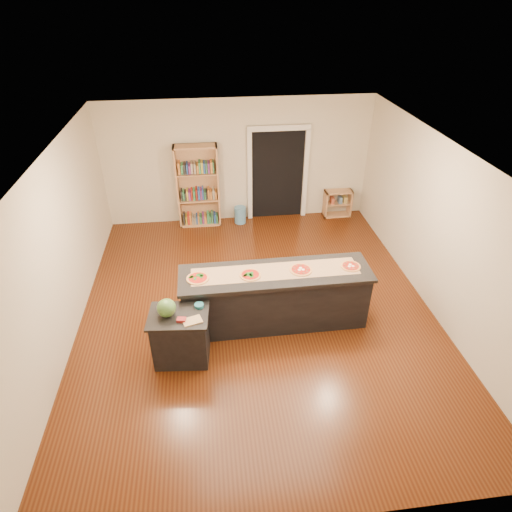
{
  "coord_description": "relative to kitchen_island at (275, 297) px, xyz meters",
  "views": [
    {
      "loc": [
        -0.72,
        -5.69,
        4.85
      ],
      "look_at": [
        0.0,
        0.2,
        1.0
      ],
      "focal_mm": 30.0,
      "sensor_mm": 36.0,
      "label": 1
    }
  ],
  "objects": [
    {
      "name": "pizza_d",
      "position": [
        1.21,
        0.01,
        0.51
      ],
      "size": [
        0.33,
        0.33,
        0.02
      ],
      "color": "tan",
      "rests_on": "kitchen_island"
    },
    {
      "name": "waste_bin",
      "position": [
        -0.25,
        3.54,
        -0.31
      ],
      "size": [
        0.27,
        0.27,
        0.39
      ],
      "primitive_type": "cylinder",
      "color": "#4F87B1",
      "rests_on": "ground"
    },
    {
      "name": "kitchen_island",
      "position": [
        0.0,
        0.0,
        0.0
      ],
      "size": [
        3.03,
        0.82,
        1.0
      ],
      "rotation": [
        0.0,
        0.0,
        0.01
      ],
      "color": "black",
      "rests_on": "ground"
    },
    {
      "name": "package_teal",
      "position": [
        -1.21,
        -0.51,
        0.37
      ],
      "size": [
        0.14,
        0.14,
        0.05
      ],
      "primitive_type": "cylinder",
      "color": "#195966",
      "rests_on": "side_counter"
    },
    {
      "name": "pizza_b",
      "position": [
        -0.4,
        -0.04,
        0.51
      ],
      "size": [
        0.34,
        0.34,
        0.02
      ],
      "color": "tan",
      "rests_on": "kitchen_island"
    },
    {
      "name": "kraft_paper",
      "position": [
        -0.0,
        0.03,
        0.5
      ],
      "size": [
        2.63,
        0.49,
        0.0
      ],
      "primitive_type": "cube",
      "rotation": [
        0.0,
        0.0,
        0.01
      ],
      "color": "#8C6548",
      "rests_on": "kitchen_island"
    },
    {
      "name": "room",
      "position": [
        -0.25,
        0.3,
        0.9
      ],
      "size": [
        6.0,
        7.0,
        2.8
      ],
      "color": "beige",
      "rests_on": "ground"
    },
    {
      "name": "low_shelf",
      "position": [
        2.11,
        3.61,
        -0.18
      ],
      "size": [
        0.65,
        0.28,
        0.65
      ],
      "primitive_type": "cube",
      "color": "tan",
      "rests_on": "ground"
    },
    {
      "name": "side_counter",
      "position": [
        -1.5,
        -0.65,
        -0.08
      ],
      "size": [
        0.86,
        0.63,
        0.85
      ],
      "rotation": [
        0.0,
        0.0,
        -0.09
      ],
      "color": "black",
      "rests_on": "ground"
    },
    {
      "name": "doorway",
      "position": [
        0.65,
        3.77,
        0.7
      ],
      "size": [
        1.4,
        0.09,
        2.21
      ],
      "color": "black",
      "rests_on": "room"
    },
    {
      "name": "package_red",
      "position": [
        -1.45,
        -0.79,
        0.37
      ],
      "size": [
        0.14,
        0.11,
        0.04
      ],
      "primitive_type": "cube",
      "rotation": [
        0.0,
        0.0,
        -0.19
      ],
      "color": "maroon",
      "rests_on": "side_counter"
    },
    {
      "name": "cutting_board",
      "position": [
        -1.3,
        -0.81,
        0.35
      ],
      "size": [
        0.3,
        0.24,
        0.02
      ],
      "primitive_type": "cube",
      "rotation": [
        0.0,
        0.0,
        0.29
      ],
      "color": "tan",
      "rests_on": "side_counter"
    },
    {
      "name": "watermelon",
      "position": [
        -1.65,
        -0.64,
        0.48
      ],
      "size": [
        0.27,
        0.27,
        0.27
      ],
      "primitive_type": "sphere",
      "color": "#144214",
      "rests_on": "side_counter"
    },
    {
      "name": "bookshelf",
      "position": [
        -1.19,
        3.59,
        0.44
      ],
      "size": [
        0.94,
        0.34,
        1.89
      ],
      "primitive_type": "cube",
      "color": "tan",
      "rests_on": "ground"
    },
    {
      "name": "pizza_a",
      "position": [
        -1.21,
        -0.03,
        0.51
      ],
      "size": [
        0.34,
        0.34,
        0.02
      ],
      "color": "tan",
      "rests_on": "kitchen_island"
    },
    {
      "name": "pizza_c",
      "position": [
        0.4,
        0.01,
        0.51
      ],
      "size": [
        0.35,
        0.35,
        0.02
      ],
      "color": "tan",
      "rests_on": "kitchen_island"
    }
  ]
}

